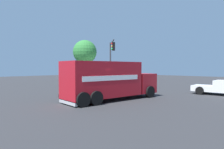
# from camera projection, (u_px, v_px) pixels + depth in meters

# --- Properties ---
(ground_plane) EXTENTS (100.00, 100.00, 0.00)m
(ground_plane) POSITION_uv_depth(u_px,v_px,m) (107.00, 100.00, 16.33)
(ground_plane) COLOR #2B2B2D
(sidewalk_corner_near) EXTENTS (10.29, 10.29, 0.14)m
(sidewalk_corner_near) POSITION_uv_depth(u_px,v_px,m) (108.00, 83.00, 34.14)
(sidewalk_corner_near) COLOR beige
(sidewalk_corner_near) RESTS_ON ground
(delivery_truck) EXTENTS (8.47, 3.57, 3.05)m
(delivery_truck) POSITION_uv_depth(u_px,v_px,m) (109.00, 80.00, 16.33)
(delivery_truck) COLOR #AD141E
(delivery_truck) RESTS_ON ground
(traffic_light_primary) EXTENTS (3.29, 3.80, 5.82)m
(traffic_light_primary) POSITION_uv_depth(u_px,v_px,m) (111.00, 56.00, 26.14)
(traffic_light_primary) COLOR #38383D
(traffic_light_primary) RESTS_ON sidewalk_corner_near
(pickup_white) EXTENTS (2.51, 5.31, 1.38)m
(pickup_white) POSITION_uv_depth(u_px,v_px,m) (223.00, 87.00, 19.23)
(pickup_white) COLOR white
(pickup_white) RESTS_ON ground
(pedestrian_near_corner) EXTENTS (0.32, 0.51, 1.77)m
(pedestrian_near_corner) POSITION_uv_depth(u_px,v_px,m) (99.00, 77.00, 31.68)
(pedestrian_near_corner) COLOR black
(pedestrian_near_corner) RESTS_ON sidewalk_corner_near
(pedestrian_crossing) EXTENTS (0.45, 0.37, 1.74)m
(pedestrian_crossing) POSITION_uv_depth(u_px,v_px,m) (102.00, 76.00, 33.62)
(pedestrian_crossing) COLOR navy
(pedestrian_crossing) RESTS_ON sidewalk_corner_near
(picket_fence_run) EXTENTS (6.58, 0.05, 0.95)m
(picket_fence_run) POSITION_uv_depth(u_px,v_px,m) (89.00, 78.00, 37.53)
(picket_fence_run) COLOR silver
(picket_fence_run) RESTS_ON sidewalk_corner_near
(shade_tree_near) EXTENTS (4.18, 4.18, 7.29)m
(shade_tree_near) POSITION_uv_depth(u_px,v_px,m) (85.00, 52.00, 36.21)
(shade_tree_near) COLOR brown
(shade_tree_near) RESTS_ON sidewalk_corner_near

